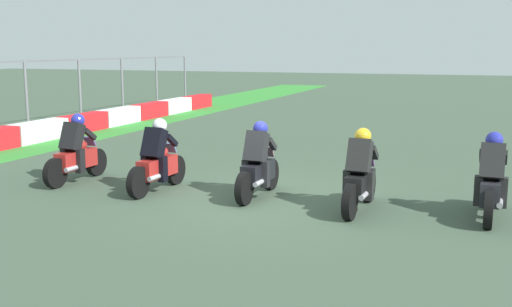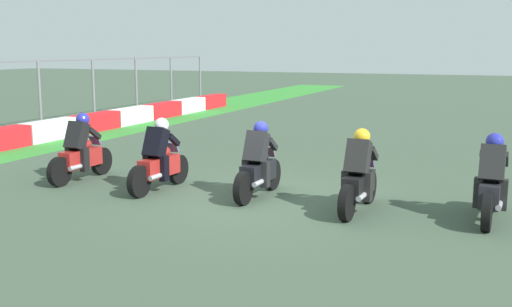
{
  "view_description": "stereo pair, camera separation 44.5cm",
  "coord_description": "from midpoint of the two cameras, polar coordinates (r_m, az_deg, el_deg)",
  "views": [
    {
      "loc": [
        -11.03,
        -4.02,
        2.93
      ],
      "look_at": [
        -0.01,
        0.07,
        0.9
      ],
      "focal_mm": 42.91,
      "sensor_mm": 36.0,
      "label": 1
    },
    {
      "loc": [
        -10.87,
        -4.44,
        2.93
      ],
      "look_at": [
        -0.01,
        0.07,
        0.9
      ],
      "focal_mm": 42.91,
      "sensor_mm": 36.0,
      "label": 2
    }
  ],
  "objects": [
    {
      "name": "ground_plane",
      "position": [
        12.1,
        1.4,
        -4.22
      ],
      "size": [
        120.0,
        120.0,
        0.0
      ],
      "primitive_type": "plane",
      "color": "#3D503E"
    },
    {
      "name": "rider_lane_a",
      "position": [
        11.27,
        22.16,
        -2.75
      ],
      "size": [
        2.04,
        0.55,
        1.51
      ],
      "rotation": [
        0.0,
        0.0,
        -0.04
      ],
      "color": "black",
      "rests_on": "ground_plane"
    },
    {
      "name": "rider_lane_b",
      "position": [
        11.22,
        10.7,
        -2.24
      ],
      "size": [
        2.04,
        0.55,
        1.51
      ],
      "rotation": [
        0.0,
        0.0,
        -0.05
      ],
      "color": "black",
      "rests_on": "ground_plane"
    },
    {
      "name": "rider_lane_c",
      "position": [
        12.11,
        1.28,
        -1.19
      ],
      "size": [
        2.04,
        0.54,
        1.51
      ],
      "rotation": [
        0.0,
        0.0,
        -0.03
      ],
      "color": "black",
      "rests_on": "ground_plane"
    },
    {
      "name": "rider_lane_d",
      "position": [
        12.8,
        -8.04,
        -0.68
      ],
      "size": [
        2.04,
        0.55,
        1.51
      ],
      "rotation": [
        0.0,
        0.0,
        -0.06
      ],
      "color": "black",
      "rests_on": "ground_plane"
    },
    {
      "name": "rider_lane_e",
      "position": [
        14.13,
        -15.17,
        0.06
      ],
      "size": [
        2.04,
        0.55,
        1.51
      ],
      "rotation": [
        0.0,
        0.0,
        -0.03
      ],
      "color": "black",
      "rests_on": "ground_plane"
    }
  ]
}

